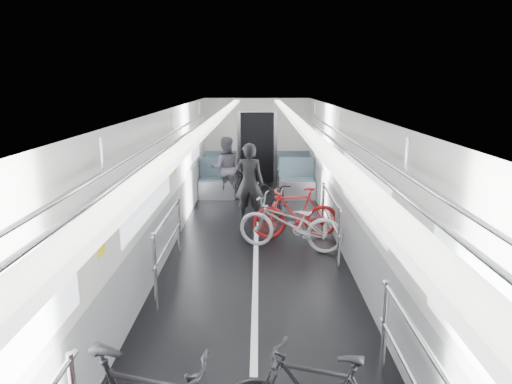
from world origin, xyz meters
TOP-DOWN VIEW (x-y plane):
  - car_shell at (0.00, 1.78)m, footprint 3.02×14.01m
  - bike_right_mid at (0.58, 1.37)m, footprint 1.94×1.16m
  - bike_right_far at (0.73, 1.97)m, footprint 1.65×0.63m
  - bike_aisle at (0.45, 2.96)m, footprint 0.90×1.80m
  - person_standing at (-0.15, 3.06)m, footprint 0.63×0.44m
  - person_seated at (-0.77, 4.95)m, footprint 0.78×0.62m

SIDE VIEW (x-z plane):
  - bike_aisle at x=0.45m, z-range 0.00..0.90m
  - bike_right_mid at x=0.58m, z-range 0.00..0.96m
  - bike_right_far at x=0.73m, z-range 0.00..0.97m
  - person_seated at x=-0.77m, z-range 0.00..1.55m
  - person_standing at x=-0.15m, z-range 0.00..1.65m
  - car_shell at x=0.00m, z-range -0.08..2.33m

